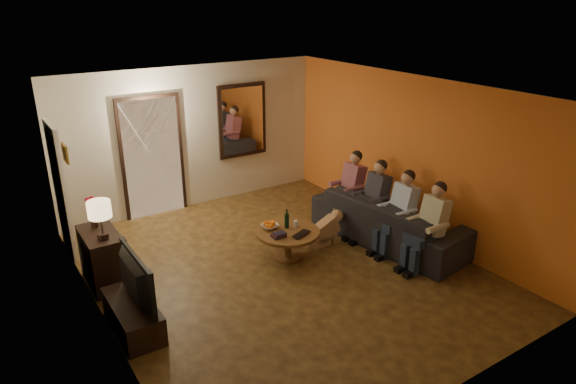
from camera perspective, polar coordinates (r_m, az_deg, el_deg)
floor at (r=7.58m, az=-0.66°, el=-8.57°), size 5.00×6.00×0.01m
ceiling at (r=6.68m, az=-0.76°, el=11.17°), size 5.00×6.00×0.01m
back_wall at (r=9.57m, az=-10.48°, el=5.95°), size 5.00×0.02×2.60m
front_wall at (r=5.01m, az=18.40°, el=-9.52°), size 5.00×0.02×2.60m
left_wall at (r=6.16m, az=-20.75°, el=-3.86°), size 0.02×6.00×2.60m
right_wall at (r=8.56m, az=13.58°, el=3.88°), size 0.02×6.00×2.60m
orange_accent at (r=8.55m, az=13.53°, el=3.87°), size 0.01×6.00×2.60m
kitchen_doorway at (r=9.36m, az=-14.83°, el=3.64°), size 1.00×0.06×2.10m
door_trim at (r=9.35m, az=-14.80°, el=3.63°), size 1.12×0.04×2.22m
fridge_glimpse at (r=9.48m, az=-13.33°, el=3.06°), size 0.45×0.03×1.70m
mirror_frame at (r=9.90m, az=-5.11°, el=7.93°), size 1.00×0.05×1.40m
mirror_glass at (r=9.88m, az=-5.02°, el=7.90°), size 0.86×0.02×1.26m
white_door at (r=8.38m, az=-23.96°, el=0.20°), size 0.06×0.85×2.04m
framed_art at (r=7.19m, az=-23.55°, el=3.97°), size 0.03×0.28×0.24m
art_canvas at (r=7.19m, az=-23.43°, el=3.99°), size 0.01×0.22×0.18m
dresser at (r=7.51m, az=-19.88°, el=-6.92°), size 0.45×0.86×0.77m
table_lamp at (r=7.04m, az=-20.09°, el=-2.95°), size 0.30×0.30×0.54m
flower_vase at (r=7.46m, az=-20.88°, el=-2.12°), size 0.14×0.14×0.44m
tv_stand at (r=6.55m, az=-16.83°, el=-13.02°), size 0.45×1.08×0.36m
tv at (r=6.30m, az=-17.31°, el=-9.33°), size 1.07×0.14×0.62m
sofa at (r=8.38m, az=11.27°, el=-3.05°), size 2.71×1.35×0.76m
person_a at (r=7.67m, az=15.50°, el=-3.98°), size 0.60×0.40×1.20m
person_b at (r=8.03m, az=12.34°, el=-2.50°), size 0.60×0.40×1.20m
person_c at (r=8.42m, az=9.48°, el=-1.15°), size 0.60×0.40×1.20m
person_d at (r=8.84m, az=6.87°, el=0.09°), size 0.60×0.40×1.20m
dog at (r=8.19m, az=4.20°, el=-4.01°), size 0.56×0.25×0.56m
coffee_table at (r=7.79m, az=-0.04°, el=-5.82°), size 1.13×1.13×0.45m
bowl at (r=7.75m, az=-2.05°, el=-3.84°), size 0.26×0.26×0.06m
oranges at (r=7.73m, az=-2.06°, el=-3.38°), size 0.20×0.20×0.08m
wine_bottle at (r=7.72m, az=-0.14°, el=-2.93°), size 0.07×0.07×0.31m
wine_glass at (r=7.79m, az=0.87°, el=-3.55°), size 0.06×0.06×0.10m
book_stack at (r=7.49m, az=-1.03°, el=-4.76°), size 0.20×0.15×0.07m
laptop at (r=7.52m, az=1.77°, el=-4.83°), size 0.38×0.31×0.03m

